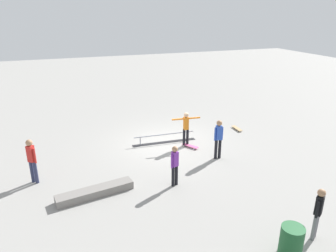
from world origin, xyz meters
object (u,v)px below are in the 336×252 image
Objects in this scene: bystander_blue_shirt at (218,137)px; bystander_black_shirt at (318,211)px; bystander_purple_shirt at (175,164)px; skateboard_main at (190,146)px; loose_skateboard_natural at (237,128)px; trash_bin at (291,241)px; skate_ledge at (95,192)px; skater_main at (186,127)px; bystander_red_shirt at (32,159)px; grind_rail at (164,139)px.

bystander_blue_shirt reaches higher than bystander_black_shirt.
skateboard_main is at bearing 38.37° from bystander_purple_shirt.
trash_bin is (3.52, 8.13, 0.34)m from loose_skateboard_natural.
loose_skateboard_natural is (-7.76, -3.68, -0.06)m from skate_ledge.
bystander_red_shirt is (6.36, 1.10, 0.01)m from skater_main.
skater_main reaches higher than skate_ledge.
grind_rail is at bearing -84.38° from loose_skateboard_natural.
loose_skateboard_natural is (-2.56, -2.59, -0.87)m from bystander_blue_shirt.
bystander_red_shirt is 8.65m from trash_bin.
bystander_red_shirt reaches higher than bystander_purple_shirt.
skate_ledge is 5.26m from skater_main.
bystander_red_shirt is (6.49, 0.87, 0.87)m from skateboard_main.
bystander_purple_shirt reaches higher than grind_rail.
trash_bin is at bearing -21.69° from loose_skateboard_natural.
bystander_purple_shirt is 6.46m from loose_skateboard_natural.
bystander_black_shirt is 1.83× the size of trash_bin.
bystander_blue_shirt is (-7.11, 0.52, 0.00)m from bystander_red_shirt.
grind_rail is at bearing 130.51° from bystander_blue_shirt.
grind_rail is 3.77× the size of loose_skateboard_natural.
bystander_purple_shirt is (1.71, 3.01, -0.08)m from skater_main.
skater_main is 0.96× the size of bystander_red_shirt.
skate_ledge is 3.09× the size of trash_bin.
bystander_blue_shirt is at bearing -58.61° from skater_main.
bystander_red_shirt is 1.10× the size of bystander_black_shirt.
bystander_red_shirt is at bearing 21.00° from grind_rail.
skater_main is 0.90m from skateboard_main.
skate_ledge reaches higher than loose_skateboard_natural.
grind_rail is 1.30m from skateboard_main.
skater_main reaches higher than bystander_purple_shirt.
skateboard_main is at bearing -53.69° from skater_main.
bystander_black_shirt is (-1.62, 7.56, 0.67)m from grind_rail.
skate_ledge is 8.59m from loose_skateboard_natural.
bystander_red_shirt is 7.13m from bystander_blue_shirt.
grind_rail is 3.87× the size of skateboard_main.
skater_main is at bearing 177.98° from skateboard_main.
grind_rail is 5.91m from bystander_red_shirt.
bystander_blue_shirt is (-5.20, -1.09, 0.81)m from skate_ledge.
trash_bin reaches higher than loose_skateboard_natural.
bystander_black_shirt is at bearing -25.84° from skateboard_main.
grind_rail is at bearing -167.32° from skateboard_main.
bystander_red_shirt reaches higher than skater_main.
skateboard_main is 0.97× the size of loose_skateboard_natural.
bystander_blue_shirt reaches higher than skater_main.
skater_main is 3.56m from loose_skateboard_natural.
skateboard_main is (-0.13, 0.22, -0.86)m from skater_main.
bystander_purple_shirt is at bearing -143.66° from bystander_blue_shirt.
skateboard_main is 0.94× the size of trash_bin.
bystander_red_shirt is (1.91, -1.61, 0.81)m from skate_ledge.
bystander_black_shirt reaches higher than grind_rail.
bystander_blue_shirt reaches higher than grind_rail.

